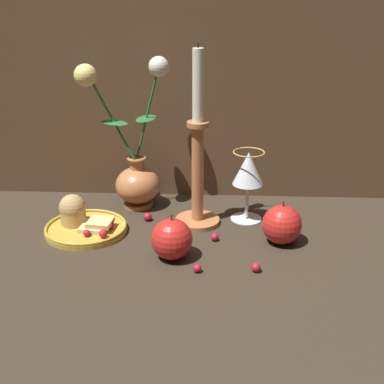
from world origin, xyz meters
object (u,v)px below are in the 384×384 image
(vase, at_px, (134,166))
(apple_near_glass, at_px, (282,225))
(apple_beside_vase, at_px, (172,239))
(plate_with_pastries, at_px, (82,222))
(candlestick, at_px, (198,166))
(wine_glass, at_px, (248,172))

(vase, height_order, apple_near_glass, vase)
(apple_beside_vase, height_order, apple_near_glass, same)
(plate_with_pastries, distance_m, candlestick, 0.27)
(plate_with_pastries, distance_m, wine_glass, 0.37)
(vase, distance_m, candlestick, 0.17)
(candlestick, height_order, apple_beside_vase, candlestick)
(candlestick, height_order, apple_near_glass, candlestick)
(plate_with_pastries, relative_size, wine_glass, 1.09)
(apple_near_glass, bearing_deg, apple_beside_vase, -161.09)
(vase, relative_size, wine_glass, 2.19)
(vase, relative_size, plate_with_pastries, 2.00)
(wine_glass, distance_m, apple_beside_vase, 0.25)
(vase, height_order, apple_beside_vase, vase)
(vase, xyz_separation_m, apple_near_glass, (0.32, -0.17, -0.06))
(candlestick, xyz_separation_m, apple_near_glass, (0.17, -0.08, -0.09))
(vase, xyz_separation_m, plate_with_pastries, (-0.09, -0.14, -0.08))
(wine_glass, distance_m, candlestick, 0.11)
(vase, distance_m, apple_near_glass, 0.37)
(candlestick, bearing_deg, plate_with_pastries, -168.08)
(candlestick, bearing_deg, apple_beside_vase, -105.06)
(vase, distance_m, plate_with_pastries, 0.18)
(plate_with_pastries, relative_size, apple_beside_vase, 1.87)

